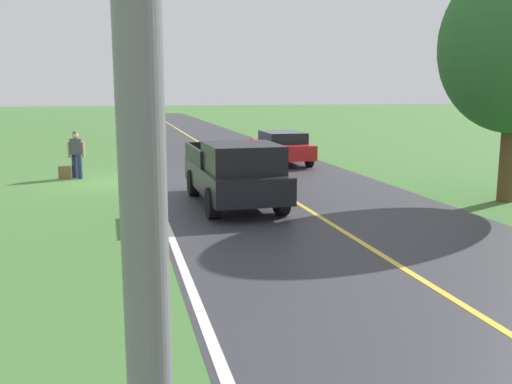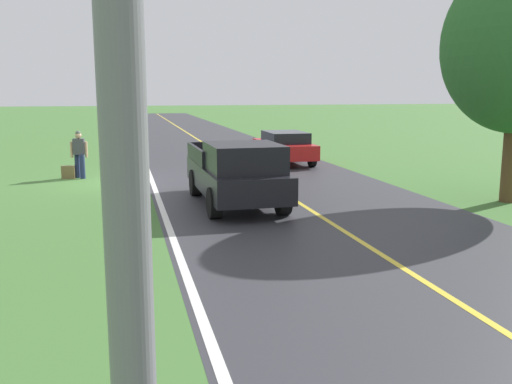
{
  "view_description": "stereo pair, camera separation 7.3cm",
  "coord_description": "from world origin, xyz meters",
  "px_view_note": "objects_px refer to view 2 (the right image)",
  "views": [
    {
      "loc": [
        0.05,
        20.4,
        3.2
      ],
      "look_at": [
        -2.16,
        11.43,
        1.54
      ],
      "focal_mm": 39.78,
      "sensor_mm": 36.0,
      "label": 1
    },
    {
      "loc": [
        -0.02,
        20.42,
        3.2
      ],
      "look_at": [
        -2.16,
        11.43,
        1.54
      ],
      "focal_mm": 39.78,
      "sensor_mm": 36.0,
      "label": 2
    }
  ],
  "objects_px": {
    "hitchhiker_walking": "(79,152)",
    "suitcase_carried": "(68,172)",
    "pickup_truck_passing": "(237,172)",
    "sedan_near_oncoming": "(284,146)"
  },
  "relations": [
    {
      "from": "hitchhiker_walking",
      "to": "pickup_truck_passing",
      "type": "relative_size",
      "value": 0.32
    },
    {
      "from": "suitcase_carried",
      "to": "hitchhiker_walking",
      "type": "bearing_deg",
      "value": 100.86
    },
    {
      "from": "hitchhiker_walking",
      "to": "pickup_truck_passing",
      "type": "distance_m",
      "value": 7.82
    },
    {
      "from": "hitchhiker_walking",
      "to": "suitcase_carried",
      "type": "xyz_separation_m",
      "value": [
        0.43,
        0.04,
        -0.74
      ]
    },
    {
      "from": "hitchhiker_walking",
      "to": "sedan_near_oncoming",
      "type": "bearing_deg",
      "value": -164.49
    },
    {
      "from": "suitcase_carried",
      "to": "sedan_near_oncoming",
      "type": "bearing_deg",
      "value": 110.49
    },
    {
      "from": "hitchhiker_walking",
      "to": "sedan_near_oncoming",
      "type": "distance_m",
      "value": 8.83
    },
    {
      "from": "pickup_truck_passing",
      "to": "hitchhiker_walking",
      "type": "bearing_deg",
      "value": -53.88
    },
    {
      "from": "suitcase_carried",
      "to": "sedan_near_oncoming",
      "type": "distance_m",
      "value": 9.26
    },
    {
      "from": "hitchhiker_walking",
      "to": "sedan_near_oncoming",
      "type": "relative_size",
      "value": 0.4
    }
  ]
}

